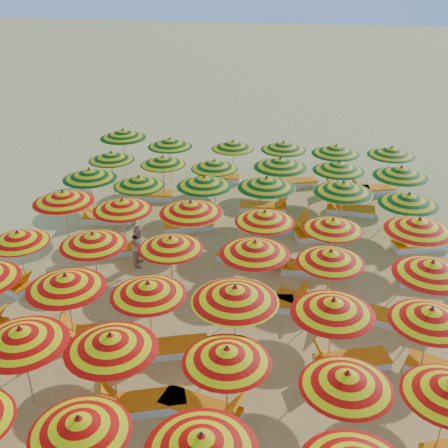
{
  "coord_description": "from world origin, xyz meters",
  "views": [
    {
      "loc": [
        2.41,
        -13.42,
        8.62
      ],
      "look_at": [
        0.0,
        0.5,
        1.6
      ],
      "focal_mm": 45.0,
      "sensor_mm": 36.0,
      "label": 1
    }
  ],
  "objects_px": {
    "umbrella_13": "(66,281)",
    "umbrella_37": "(163,160)",
    "lounger_12": "(448,373)",
    "lounger_10": "(171,348)",
    "umbrella_30": "(89,174)",
    "umbrella_7": "(21,336)",
    "lounger_32": "(371,190)",
    "umbrella_41": "(401,172)",
    "lounger_15": "(306,305)",
    "umbrella_9": "(227,355)",
    "umbrella_18": "(18,237)",
    "umbrella_10": "(347,380)",
    "umbrella_31": "(139,181)",
    "umbrella_8": "(111,342)",
    "lounger_22": "(189,225)",
    "umbrella_22": "(331,256)",
    "umbrella_44": "(233,145)",
    "umbrella_43": "(170,142)",
    "lounger_23": "(283,227)",
    "umbrella_47": "(391,151)",
    "umbrella_20": "(171,243)",
    "umbrella_21": "(255,248)",
    "lounger_31": "(345,188)",
    "umbrella_3": "(201,443)",
    "umbrella_23": "(432,268)",
    "lounger_6": "(202,409)",
    "umbrella_45": "(284,146)",
    "lounger_18": "(247,259)",
    "lounger_24": "(320,234)",
    "umbrella_38": "(214,164)",
    "umbrella_39": "(280,163)",
    "lounger_28": "(349,209)",
    "beachgoer_b": "(140,245)",
    "umbrella_26": "(191,207)",
    "umbrella_40": "(339,166)",
    "lounger_27": "(264,207)",
    "umbrella_33": "(266,183)",
    "lounger_13": "(7,282)",
    "umbrella_46": "(336,149)",
    "lounger_14": "(275,303)",
    "umbrella_16": "(333,306)",
    "lounger_11": "(350,361)",
    "lounger_5": "(142,403)",
    "umbrella_27": "(265,216)",
    "lounger_9": "(97,334)",
    "beachgoer_a": "(242,238)",
    "umbrella_14": "(148,289)",
    "umbrella_28": "(333,224)",
    "umbrella_19": "(93,239)",
    "lounger_21": "(106,218)",
    "umbrella_32": "(204,181)"
  },
  "relations": [
    {
      "from": "umbrella_41",
      "to": "lounger_15",
      "type": "relative_size",
      "value": 1.27
    },
    {
      "from": "umbrella_38",
      "to": "lounger_23",
      "type": "height_order",
      "value": "umbrella_38"
    },
    {
      "from": "umbrella_23",
      "to": "lounger_24",
      "type": "xyz_separation_m",
      "value": [
        -2.61,
        4.38,
        -1.58
      ]
    },
    {
      "from": "umbrella_21",
      "to": "lounger_31",
      "type": "relative_size",
      "value": 1.23
    },
    {
      "from": "umbrella_23",
      "to": "lounger_12",
      "type": "relative_size",
      "value": 1.08
    },
    {
      "from": "lounger_18",
      "to": "lounger_21",
      "type": "relative_size",
      "value": 1.02
    },
    {
      "from": "umbrella_39",
      "to": "lounger_14",
      "type": "xyz_separation_m",
      "value": [
        0.45,
        -6.25,
        -1.66
      ]
    },
    {
      "from": "umbrella_8",
      "to": "lounger_6",
      "type": "relative_size",
      "value": 1.28
    },
    {
      "from": "umbrella_10",
      "to": "lounger_31",
      "type": "bearing_deg",
      "value": 88.33
    },
    {
      "from": "umbrella_8",
      "to": "beachgoer_a",
      "type": "height_order",
      "value": "umbrella_8"
    },
    {
      "from": "umbrella_16",
      "to": "lounger_6",
      "type": "distance_m",
      "value": 3.48
    },
    {
      "from": "umbrella_45",
      "to": "lounger_28",
      "type": "xyz_separation_m",
      "value": [
        2.59,
        -2.25,
        -1.49
      ]
    },
    {
      "from": "umbrella_13",
      "to": "umbrella_26",
      "type": "height_order",
      "value": "umbrella_26"
    },
    {
      "from": "umbrella_13",
      "to": "umbrella_37",
      "type": "distance_m",
      "value": 8.64
    },
    {
      "from": "umbrella_10",
      "to": "umbrella_31",
      "type": "relative_size",
      "value": 1.21
    },
    {
      "from": "lounger_24",
      "to": "lounger_31",
      "type": "relative_size",
      "value": 1.02
    },
    {
      "from": "umbrella_28",
      "to": "lounger_32",
      "type": "relative_size",
      "value": 1.07
    },
    {
      "from": "umbrella_19",
      "to": "umbrella_23",
      "type": "xyz_separation_m",
      "value": [
        8.59,
        -0.13,
        0.06
      ]
    },
    {
      "from": "umbrella_27",
      "to": "umbrella_31",
      "type": "relative_size",
      "value": 1.07
    },
    {
      "from": "umbrella_9",
      "to": "umbrella_18",
      "type": "xyz_separation_m",
      "value": [
        -6.4,
        3.92,
        -0.07
      ]
    },
    {
      "from": "lounger_6",
      "to": "lounger_9",
      "type": "xyz_separation_m",
      "value": [
        -3.04,
        1.98,
        0.0
      ]
    },
    {
      "from": "umbrella_46",
      "to": "lounger_18",
      "type": "distance_m",
      "value": 6.8
    },
    {
      "from": "umbrella_38",
      "to": "beachgoer_b",
      "type": "bearing_deg",
      "value": -106.75
    },
    {
      "from": "umbrella_22",
      "to": "umbrella_44",
      "type": "distance_m",
      "value": 9.24
    },
    {
      "from": "umbrella_46",
      "to": "umbrella_22",
      "type": "bearing_deg",
      "value": -91.16
    },
    {
      "from": "umbrella_7",
      "to": "lounger_32",
      "type": "bearing_deg",
      "value": 58.72
    },
    {
      "from": "umbrella_3",
      "to": "lounger_11",
      "type": "bearing_deg",
      "value": 59.3
    },
    {
      "from": "umbrella_21",
      "to": "umbrella_40",
      "type": "distance_m",
      "value": 6.76
    },
    {
      "from": "umbrella_40",
      "to": "umbrella_32",
      "type": "bearing_deg",
      "value": -153.48
    },
    {
      "from": "lounger_10",
      "to": "lounger_27",
      "type": "bearing_deg",
      "value": -118.56
    },
    {
      "from": "umbrella_20",
      "to": "umbrella_47",
      "type": "distance_m",
      "value": 10.56
    },
    {
      "from": "lounger_13",
      "to": "umbrella_7",
      "type": "bearing_deg",
      "value": -32.23
    },
    {
      "from": "umbrella_47",
      "to": "umbrella_20",
      "type": "bearing_deg",
      "value": -127.27
    },
    {
      "from": "lounger_12",
      "to": "lounger_18",
      "type": "relative_size",
      "value": 1.0
    },
    {
      "from": "umbrella_45",
      "to": "lounger_27",
      "type": "distance_m",
      "value": 2.99
    },
    {
      "from": "umbrella_41",
      "to": "lounger_15",
      "type": "bearing_deg",
      "value": -114.83
    },
    {
      "from": "lounger_10",
      "to": "umbrella_30",
      "type": "bearing_deg",
      "value": -75.21
    },
    {
      "from": "lounger_10",
      "to": "umbrella_47",
      "type": "bearing_deg",
      "value": -137.86
    },
    {
      "from": "umbrella_33",
      "to": "lounger_10",
      "type": "height_order",
      "value": "umbrella_33"
    },
    {
      "from": "umbrella_8",
      "to": "lounger_22",
      "type": "bearing_deg",
      "value": 92.75
    },
    {
      "from": "umbrella_43",
      "to": "umbrella_45",
      "type": "xyz_separation_m",
      "value": [
        4.46,
        0.38,
        -0.01
      ]
    },
    {
      "from": "umbrella_37",
      "to": "lounger_11",
      "type": "distance_m",
      "value": 10.81
    },
    {
      "from": "umbrella_18",
      "to": "lounger_5",
      "type": "height_order",
      "value": "umbrella_18"
    },
    {
      "from": "umbrella_14",
      "to": "lounger_9",
      "type": "height_order",
      "value": "umbrella_14"
    },
    {
      "from": "lounger_5",
      "to": "lounger_18",
      "type": "distance_m",
      "value": 6.43
    },
    {
      "from": "umbrella_43",
      "to": "lounger_23",
      "type": "relative_size",
      "value": 1.09
    },
    {
      "from": "umbrella_3",
      "to": "umbrella_23",
      "type": "height_order",
      "value": "umbrella_23"
    },
    {
      "from": "umbrella_13",
      "to": "lounger_12",
      "type": "height_order",
      "value": "umbrella_13"
    },
    {
      "from": "umbrella_39",
      "to": "lounger_23",
      "type": "height_order",
      "value": "umbrella_39"
    },
    {
      "from": "umbrella_21",
      "to": "lounger_18",
      "type": "xyz_separation_m",
      "value": [
        -0.47,
        2.09,
        -1.56
      ]
    }
  ]
}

